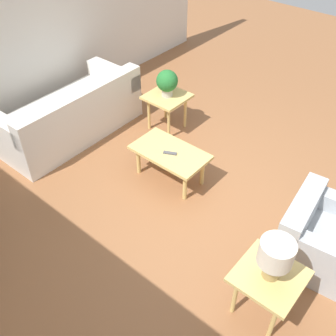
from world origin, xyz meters
TOP-DOWN VIEW (x-y plane):
  - ground_plane at (0.00, 0.00)m, footprint 14.00×14.00m
  - wall_right at (3.06, 0.00)m, footprint 0.12×7.20m
  - sofa at (2.22, 0.04)m, footprint 0.96×2.04m
  - armchair at (-1.43, -0.18)m, footprint 0.99×0.93m
  - coffee_table at (0.55, -0.12)m, footprint 0.92×0.53m
  - side_table_plant at (1.29, -0.95)m, footprint 0.55×0.55m
  - side_table_lamp at (-1.24, 0.72)m, footprint 0.55×0.55m
  - potted_plant at (1.29, -0.95)m, footprint 0.30×0.30m
  - table_lamp at (-1.24, 0.72)m, footprint 0.29×0.29m
  - remote_control at (0.51, -0.08)m, footprint 0.16×0.11m

SIDE VIEW (x-z plane):
  - ground_plane at x=0.00m, z-range 0.00..0.00m
  - armchair at x=-1.43m, z-range -0.06..0.61m
  - sofa at x=2.22m, z-range -0.10..0.70m
  - coffee_table at x=0.55m, z-range 0.16..0.59m
  - remote_control at x=0.51m, z-range 0.43..0.45m
  - side_table_plant at x=1.29m, z-range 0.19..0.72m
  - side_table_lamp at x=-1.24m, z-range 0.19..0.72m
  - potted_plant at x=1.29m, z-range 0.56..0.94m
  - table_lamp at x=-1.24m, z-range 0.59..1.00m
  - wall_right at x=3.06m, z-range 0.00..2.70m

